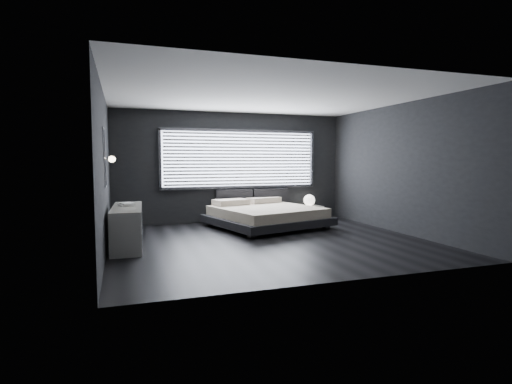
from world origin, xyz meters
name	(u,v)px	position (x,y,z in m)	size (l,w,h in m)	color
room	(270,170)	(0.00, 0.00, 1.40)	(6.04, 6.00, 2.80)	black
window	(241,159)	(0.20, 2.70, 1.61)	(4.14, 0.09, 1.52)	white
headboard	(253,199)	(0.50, 2.64, 0.57)	(1.96, 0.16, 0.52)	black
sconce_near	(111,159)	(-2.88, 0.05, 1.60)	(0.18, 0.11, 0.11)	silver
sconce_far	(112,159)	(-2.88, 0.65, 1.60)	(0.18, 0.11, 0.11)	silver
wall_art_upper	(104,143)	(-2.98, -0.55, 1.85)	(0.01, 0.48, 0.48)	#47474C
wall_art_lower	(105,173)	(-2.98, -0.30, 1.38)	(0.01, 0.48, 0.48)	#47474C
bed	(266,215)	(0.49, 1.59, 0.29)	(2.90, 2.82, 0.62)	black
nightstand	(309,212)	(2.03, 2.40, 0.18)	(0.62, 0.51, 0.36)	silver
orb_lamp	(309,200)	(2.02, 2.38, 0.51)	(0.30, 0.30, 0.30)	white
dresser	(128,227)	(-2.65, 0.37, 0.37)	(0.61, 1.86, 0.74)	silver
book_stack	(126,205)	(-2.66, 0.45, 0.77)	(0.31, 0.36, 0.06)	silver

